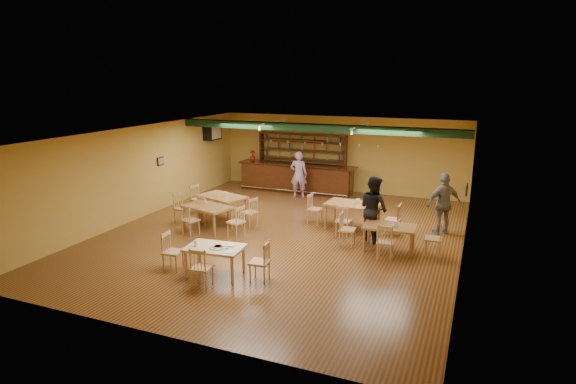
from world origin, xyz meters
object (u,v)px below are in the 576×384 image
at_px(dining_table_b, 352,216).
at_px(dining_table_c, 208,218).
at_px(patron_right_a, 373,208).
at_px(dining_table_d, 389,238).
at_px(near_table, 215,261).
at_px(dining_table_a, 223,207).
at_px(bar_counter, 296,178).
at_px(patron_bar, 299,175).

height_order(dining_table_b, dining_table_c, dining_table_b).
relative_size(dining_table_c, patron_right_a, 0.78).
height_order(dining_table_d, near_table, near_table).
relative_size(dining_table_a, dining_table_d, 1.14).
height_order(dining_table_a, patron_right_a, patron_right_a).
xyz_separation_m(near_table, patron_right_a, (2.87, 3.83, 0.58)).
bearing_deg(dining_table_c, dining_table_a, 111.45).
bearing_deg(bar_counter, dining_table_a, -100.97).
relative_size(dining_table_d, patron_bar, 0.77).
distance_m(dining_table_a, near_table, 4.54).
height_order(bar_counter, near_table, bar_counter).
height_order(dining_table_b, patron_bar, patron_bar).
bearing_deg(dining_table_a, dining_table_c, -65.80).
distance_m(dining_table_c, patron_right_a, 4.97).
height_order(dining_table_a, dining_table_c, dining_table_a).
distance_m(dining_table_b, dining_table_d, 2.00).
relative_size(dining_table_a, patron_right_a, 0.83).
height_order(dining_table_a, dining_table_b, dining_table_b).
xyz_separation_m(dining_table_b, near_table, (-2.07, -4.63, -0.05)).
bearing_deg(dining_table_d, patron_bar, 131.46).
distance_m(dining_table_c, near_table, 3.54).
relative_size(dining_table_b, patron_right_a, 0.86).
height_order(dining_table_c, near_table, dining_table_c).
relative_size(dining_table_b, dining_table_d, 1.17).
bearing_deg(dining_table_a, dining_table_d, 9.59).
bearing_deg(near_table, dining_table_b, 60.60).
bearing_deg(dining_table_c, patron_right_a, 25.94).
distance_m(near_table, patron_bar, 7.70).
relative_size(dining_table_a, dining_table_c, 1.07).
distance_m(bar_counter, dining_table_c, 5.58).
bearing_deg(dining_table_d, near_table, -139.80).
relative_size(bar_counter, dining_table_d, 3.51).
bearing_deg(bar_counter, dining_table_b, -49.07).
relative_size(dining_table_a, dining_table_b, 0.97).
bearing_deg(dining_table_b, dining_table_d, -41.34).
bearing_deg(dining_table_d, dining_table_a, 168.96).
xyz_separation_m(dining_table_b, patron_right_a, (0.80, -0.80, 0.53)).
distance_m(dining_table_a, patron_bar, 3.86).
xyz_separation_m(dining_table_d, patron_right_a, (-0.58, 0.64, 0.59)).
relative_size(bar_counter, dining_table_c, 3.28).
xyz_separation_m(dining_table_d, patron_bar, (-4.29, 4.44, 0.55)).
relative_size(near_table, patron_bar, 0.74).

